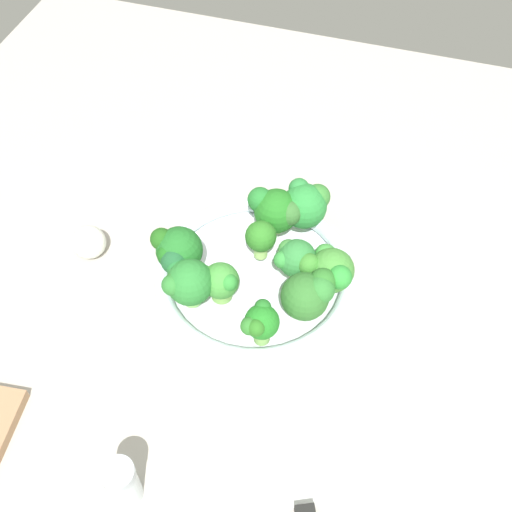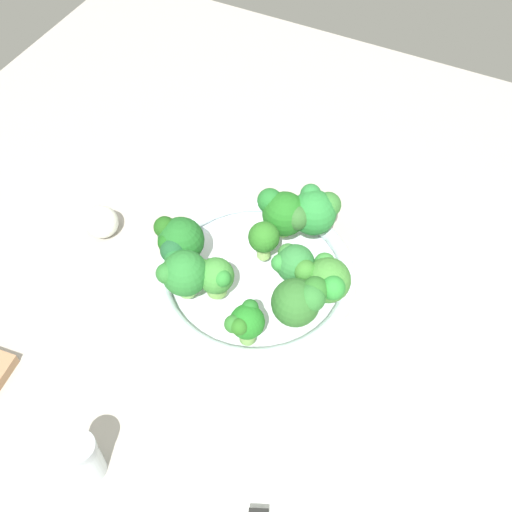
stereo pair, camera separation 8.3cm
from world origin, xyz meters
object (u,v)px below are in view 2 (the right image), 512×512
broccoli_floret_8 (178,241)px  broccoli_floret_4 (301,300)px  broccoli_floret_2 (266,238)px  broccoli_floret_9 (315,210)px  broccoli_floret_0 (295,264)px  broccoli_floret_3 (182,272)px  knife (259,511)px  broccoli_floret_1 (214,276)px  bowl (256,277)px  broccoli_floret_5 (246,322)px  pepper_shaker (85,458)px  broccoli_floret_7 (328,280)px  broccoli_floret_6 (284,213)px  garlic_bulb (102,222)px

broccoli_floret_8 → broccoli_floret_4: bearing=-3.3°
broccoli_floret_2 → broccoli_floret_9: size_ratio=0.87×
broccoli_floret_0 → broccoli_floret_9: broccoli_floret_9 is taller
broccoli_floret_3 → broccoli_floret_4: size_ratio=1.04×
broccoli_floret_2 → knife: size_ratio=0.24×
broccoli_floret_1 → broccoli_floret_4: bearing=5.5°
bowl → broccoli_floret_8: bearing=-160.7°
bowl → broccoli_floret_9: size_ratio=3.95×
broccoli_floret_8 → broccoli_floret_5: bearing=-27.2°
pepper_shaker → broccoli_floret_4: bearing=63.0°
broccoli_floret_1 → broccoli_floret_3: size_ratio=0.82×
bowl → pepper_shaker: pepper_shaker is taller
broccoli_floret_7 → broccoli_floret_4: bearing=-110.8°
pepper_shaker → broccoli_floret_6: bearing=81.4°
knife → garlic_bulb: garlic_bulb is taller
broccoli_floret_3 → broccoli_floret_5: broccoli_floret_3 is taller
bowl → broccoli_floret_8: 12.14cm
broccoli_floret_4 → broccoli_floret_9: same height
broccoli_floret_2 → knife: 33.85cm
broccoli_floret_9 → knife: (9.75, -37.55, -7.10)cm
broccoli_floret_0 → broccoli_floret_4: (3.04, -4.80, 0.06)cm
broccoli_floret_0 → garlic_bulb: size_ratio=1.34×
pepper_shaker → broccoli_floret_3: bearing=93.3°
broccoli_floret_4 → knife: size_ratio=0.27×
broccoli_floret_1 → garlic_bulb: 22.28cm
bowl → broccoli_floret_0: (5.40, 0.34, 5.82)cm
garlic_bulb → broccoli_floret_4: bearing=-5.2°
knife → garlic_bulb: 46.50cm
broccoli_floret_2 → broccoli_floret_7: broccoli_floret_7 is taller
broccoli_floret_6 → bowl: bearing=-93.9°
broccoli_floret_3 → broccoli_floret_6: size_ratio=0.91×
broccoli_floret_4 → broccoli_floret_7: broccoli_floret_4 is taller
bowl → broccoli_floret_7: broccoli_floret_7 is taller
broccoli_floret_3 → broccoli_floret_7: (17.02, 7.51, -0.50)cm
broccoli_floret_1 → broccoli_floret_9: size_ratio=0.84×
pepper_shaker → garlic_bulb: bearing=122.3°
bowl → broccoli_floret_7: 11.59cm
broccoli_floret_0 → broccoli_floret_4: 5.68cm
broccoli_floret_6 → pepper_shaker: broccoli_floret_6 is taller
broccoli_floret_3 → broccoli_floret_8: (-2.92, 3.98, 0.33)cm
broccoli_floret_4 → broccoli_floret_6: same height
broccoli_floret_4 → broccoli_floret_2: bearing=139.1°
broccoli_floret_2 → knife: (13.75, -30.15, -6.92)cm
garlic_bulb → broccoli_floret_2: bearing=9.5°
knife → broccoli_floret_4: bearing=103.4°
broccoli_floret_8 → garlic_bulb: broccoli_floret_8 is taller
broccoli_floret_1 → broccoli_floret_7: bearing=23.0°
broccoli_floret_4 → knife: bearing=-76.6°
broccoli_floret_6 → broccoli_floret_7: broccoli_floret_6 is taller
broccoli_floret_5 → pepper_shaker: size_ratio=0.84×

